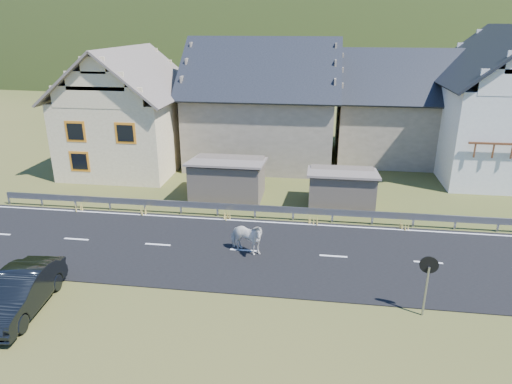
# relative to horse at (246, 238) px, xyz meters

# --- Properties ---
(ground) EXTENTS (160.00, 160.00, 0.00)m
(ground) POSITION_rel_horse_xyz_m (-0.18, 0.25, -0.79)
(ground) COLOR #334318
(ground) RESTS_ON ground
(road) EXTENTS (60.00, 7.00, 0.04)m
(road) POSITION_rel_horse_xyz_m (-0.18, 0.25, -0.77)
(road) COLOR black
(road) RESTS_ON ground
(lane_markings) EXTENTS (60.00, 6.60, 0.01)m
(lane_markings) POSITION_rel_horse_xyz_m (-0.18, 0.25, -0.75)
(lane_markings) COLOR silver
(lane_markings) RESTS_ON road
(guardrail) EXTENTS (28.10, 0.09, 0.75)m
(guardrail) POSITION_rel_horse_xyz_m (-0.18, 3.93, -0.23)
(guardrail) COLOR #93969B
(guardrail) RESTS_ON ground
(shed_left) EXTENTS (4.30, 3.30, 2.40)m
(shed_left) POSITION_rel_horse_xyz_m (-2.18, 6.75, 0.31)
(shed_left) COLOR brown
(shed_left) RESTS_ON ground
(shed_right) EXTENTS (3.80, 2.90, 2.20)m
(shed_right) POSITION_rel_horse_xyz_m (4.32, 6.25, 0.21)
(shed_right) COLOR brown
(shed_right) RESTS_ON ground
(house_cream) EXTENTS (7.80, 9.80, 8.30)m
(house_cream) POSITION_rel_horse_xyz_m (-10.18, 12.25, 3.56)
(house_cream) COLOR beige
(house_cream) RESTS_ON ground
(house_stone_a) EXTENTS (10.80, 9.80, 8.90)m
(house_stone_a) POSITION_rel_horse_xyz_m (-1.18, 15.25, 3.84)
(house_stone_a) COLOR gray
(house_stone_a) RESTS_ON ground
(house_stone_b) EXTENTS (9.80, 8.80, 8.10)m
(house_stone_b) POSITION_rel_horse_xyz_m (8.82, 17.25, 3.44)
(house_stone_b) COLOR gray
(house_stone_b) RESTS_ON ground
(house_white) EXTENTS (8.80, 10.80, 9.70)m
(house_white) POSITION_rel_horse_xyz_m (14.82, 14.25, 4.27)
(house_white) COLOR white
(house_white) RESTS_ON ground
(mountain) EXTENTS (440.00, 280.00, 260.00)m
(mountain) POSITION_rel_horse_xyz_m (4.82, 180.25, -20.79)
(mountain) COLOR #20300D
(mountain) RESTS_ON ground
(conifer_patch) EXTENTS (76.00, 50.00, 28.00)m
(conifer_patch) POSITION_rel_horse_xyz_m (-55.18, 110.25, 5.21)
(conifer_patch) COLOR black
(conifer_patch) RESTS_ON ground
(horse) EXTENTS (1.40, 1.95, 1.50)m
(horse) POSITION_rel_horse_xyz_m (0.00, 0.00, 0.00)
(horse) COLOR silver
(horse) RESTS_ON road
(car) EXTENTS (1.95, 4.49, 1.43)m
(car) POSITION_rel_horse_xyz_m (-7.25, -5.26, -0.08)
(car) COLOR black
(car) RESTS_ON ground
(traffic_mirror) EXTENTS (0.63, 0.20, 2.27)m
(traffic_mirror) POSITION_rel_horse_xyz_m (6.84, -3.53, 0.87)
(traffic_mirror) COLOR #93969B
(traffic_mirror) RESTS_ON ground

